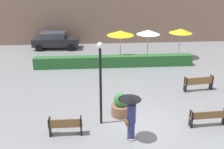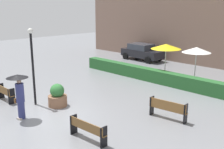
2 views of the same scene
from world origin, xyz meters
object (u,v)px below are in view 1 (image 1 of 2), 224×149
Objects in this scene: planter_pot at (121,106)px; patio_umbrella_yellow_far at (181,31)px; pedestrian_with_umbrella at (131,111)px; bench_far_right at (199,82)px; bench_near_right at (209,117)px; patio_umbrella_yellow at (120,33)px; parked_car at (55,40)px; patio_umbrella_white at (148,32)px; bench_near_left at (65,125)px; lamp_post at (100,76)px.

patio_umbrella_yellow_far is (5.90, 9.30, 1.77)m from planter_pot.
bench_far_right is at bearing 44.37° from pedestrian_with_umbrella.
planter_pot is at bearing 161.48° from bench_near_right.
planter_pot is 0.48× the size of patio_umbrella_yellow.
patio_umbrella_white is at bearing -27.96° from parked_car.
parked_car reaches higher than planter_pot.
parked_car is (-2.09, 14.60, 0.31)m from bench_near_left.
bench_far_right is 14.29m from parked_car.
patio_umbrella_yellow reaches higher than planter_pot.
patio_umbrella_yellow reaches higher than patio_umbrella_yellow_far.
pedestrian_with_umbrella is 0.52× the size of lamp_post.
patio_umbrella_yellow_far reaches higher than bench_near_left.
patio_umbrella_white is at bearing 95.42° from bench_near_right.
bench_far_right is 0.74× the size of patio_umbrella_white.
planter_pot is at bearing -95.71° from patio_umbrella_yellow.
pedestrian_with_umbrella is at bearing -85.38° from planter_pot.
bench_far_right is at bearing -54.49° from patio_umbrella_yellow.
bench_near_right is 0.87× the size of pedestrian_with_umbrella.
parked_car is at bearing 133.75° from bench_far_right.
planter_pot is at bearing 94.62° from pedestrian_with_umbrella.
bench_far_right is at bearing 75.46° from bench_near_right.
parked_car is (-4.95, 15.14, -0.57)m from pedestrian_with_umbrella.
bench_far_right is at bearing 28.78° from lamp_post.
lamp_post reaches higher than planter_pot.
bench_far_right is at bearing -71.93° from patio_umbrella_white.
parked_car reaches higher than bench_far_right.
patio_umbrella_white is 2.85m from patio_umbrella_yellow_far.
bench_far_right is 7.53m from patio_umbrella_yellow.
patio_umbrella_yellow is (0.86, 8.60, 1.84)m from planter_pot.
bench_near_right is at bearing 11.74° from pedestrian_with_umbrella.
lamp_post is 12.20m from patio_umbrella_yellow_far.
planter_pot is at bearing 31.20° from bench_near_left.
pedestrian_with_umbrella is (-3.89, -0.81, 0.89)m from bench_near_right.
bench_near_right is 4.28m from planter_pot.
planter_pot is at bearing 34.73° from lamp_post.
patio_umbrella_white is 1.03× the size of patio_umbrella_yellow_far.
pedestrian_with_umbrella is at bearing -10.71° from bench_near_left.
planter_pot is 0.28× the size of parked_car.
bench_near_left is (-6.75, -0.27, 0.01)m from bench_near_right.
bench_near_right is 0.73× the size of patio_umbrella_yellow.
bench_near_left is at bearing 169.29° from pedestrian_with_umbrella.
pedestrian_with_umbrella reaches higher than bench_near_right.
patio_umbrella_yellow_far reaches higher than bench_far_right.
patio_umbrella_yellow_far is at bearing -18.97° from parked_car.
patio_umbrella_yellow is at bearing 107.82° from bench_near_right.
parked_car is (-7.88, 4.18, -1.54)m from patio_umbrella_white.
lamp_post is 10.38m from patio_umbrella_white.
bench_near_right is at bearing -104.54° from bench_far_right.
patio_umbrella_yellow is at bearing 84.29° from planter_pot.
bench_near_right is 0.43× the size of parked_car.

